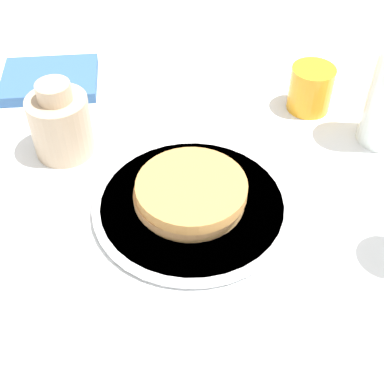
# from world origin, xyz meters

# --- Properties ---
(ground_plane) EXTENTS (4.00, 4.00, 0.00)m
(ground_plane) POSITION_xyz_m (0.00, 0.00, 0.00)
(ground_plane) COLOR white
(plate) EXTENTS (0.28, 0.28, 0.01)m
(plate) POSITION_xyz_m (-0.02, -0.02, 0.01)
(plate) COLOR white
(plate) RESTS_ON ground_plane
(pancake_stack) EXTENTS (0.16, 0.16, 0.04)m
(pancake_stack) POSITION_xyz_m (-0.02, -0.03, 0.03)
(pancake_stack) COLOR tan
(pancake_stack) RESTS_ON plate
(juice_glass) EXTENTS (0.07, 0.07, 0.08)m
(juice_glass) POSITION_xyz_m (0.17, 0.23, 0.04)
(juice_glass) COLOR orange
(juice_glass) RESTS_ON ground_plane
(cream_jug) EXTENTS (0.09, 0.09, 0.12)m
(cream_jug) POSITION_xyz_m (-0.22, 0.09, 0.05)
(cream_jug) COLOR tan
(cream_jug) RESTS_ON ground_plane
(napkin) EXTENTS (0.19, 0.16, 0.02)m
(napkin) POSITION_xyz_m (-0.29, 0.27, 0.01)
(napkin) COLOR #33598C
(napkin) RESTS_ON ground_plane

